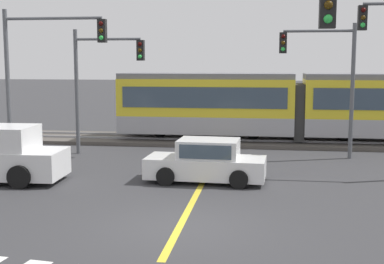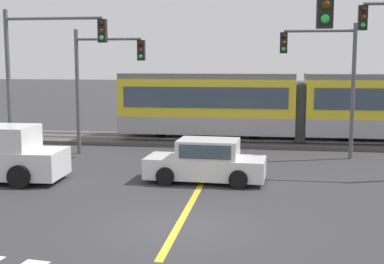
{
  "view_description": "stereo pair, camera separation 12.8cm",
  "coord_description": "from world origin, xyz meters",
  "px_view_note": "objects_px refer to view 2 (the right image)",
  "views": [
    {
      "loc": [
        2.17,
        -13.22,
        4.3
      ],
      "look_at": [
        -0.58,
        6.53,
        1.6
      ],
      "focal_mm": 50.0,
      "sensor_mm": 36.0,
      "label": 1
    },
    {
      "loc": [
        2.29,
        -13.2,
        4.3
      ],
      "look_at": [
        -0.58,
        6.53,
        1.6
      ],
      "focal_mm": 50.0,
      "sensor_mm": 36.0,
      "label": 2
    }
  ],
  "objects_px": {
    "sedan_crossing": "(206,162)",
    "traffic_light_far_right": "(328,69)",
    "light_rail_tram": "(300,104)",
    "traffic_light_mid_left": "(41,62)",
    "traffic_light_far_left": "(101,73)"
  },
  "relations": [
    {
      "from": "sedan_crossing",
      "to": "traffic_light_far_right",
      "type": "relative_size",
      "value": 0.73
    },
    {
      "from": "traffic_light_far_right",
      "to": "light_rail_tram",
      "type": "bearing_deg",
      "value": 103.73
    },
    {
      "from": "light_rail_tram",
      "to": "traffic_light_far_right",
      "type": "bearing_deg",
      "value": -76.27
    },
    {
      "from": "traffic_light_far_right",
      "to": "traffic_light_mid_left",
      "type": "bearing_deg",
      "value": -163.7
    },
    {
      "from": "light_rail_tram",
      "to": "traffic_light_far_right",
      "type": "xyz_separation_m",
      "value": [
        0.95,
        -3.89,
        1.84
      ]
    },
    {
      "from": "light_rail_tram",
      "to": "traffic_light_far_right",
      "type": "relative_size",
      "value": 3.16
    },
    {
      "from": "light_rail_tram",
      "to": "sedan_crossing",
      "type": "xyz_separation_m",
      "value": [
        -3.71,
        -9.22,
        -1.35
      ]
    },
    {
      "from": "traffic_light_far_left",
      "to": "traffic_light_mid_left",
      "type": "bearing_deg",
      "value": -117.53
    },
    {
      "from": "light_rail_tram",
      "to": "sedan_crossing",
      "type": "distance_m",
      "value": 10.03
    },
    {
      "from": "traffic_light_mid_left",
      "to": "sedan_crossing",
      "type": "bearing_deg",
      "value": -15.79
    },
    {
      "from": "sedan_crossing",
      "to": "traffic_light_mid_left",
      "type": "distance_m",
      "value": 7.99
    },
    {
      "from": "light_rail_tram",
      "to": "traffic_light_far_right",
      "type": "distance_m",
      "value": 4.4
    },
    {
      "from": "traffic_light_mid_left",
      "to": "traffic_light_far_right",
      "type": "distance_m",
      "value": 12.06
    },
    {
      "from": "traffic_light_far_left",
      "to": "traffic_light_far_right",
      "type": "relative_size",
      "value": 0.97
    },
    {
      "from": "traffic_light_far_left",
      "to": "traffic_light_mid_left",
      "type": "relative_size",
      "value": 0.9
    }
  ]
}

